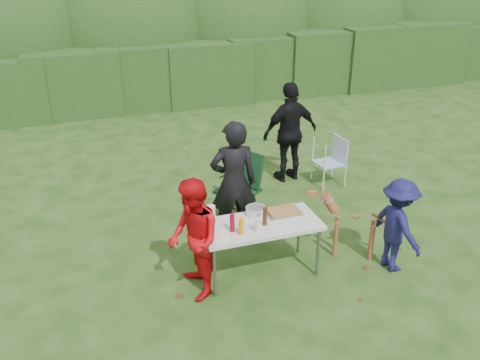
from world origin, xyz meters
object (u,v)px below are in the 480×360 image
object	(u,v)px
folding_table	(260,227)
paper_towel_roll	(211,216)
child	(397,225)
person_cook	(234,183)
person_black_puffy	(290,132)
camping_chair	(238,187)
ketchup_bottle	(232,223)
person_red_jacket	(194,240)
lawn_chair	(329,161)
mustard_bottle	(241,227)
dog	(355,226)
beer_bottle	(265,216)

from	to	relation	value
folding_table	paper_towel_roll	xyz separation A→B (m)	(-0.59, 0.16, 0.18)
child	person_cook	bearing A→B (deg)	47.16
person_black_puffy	camping_chair	distance (m)	1.74
person_black_puffy	ketchup_bottle	world-z (taller)	person_black_puffy
person_red_jacket	ketchup_bottle	xyz separation A→B (m)	(0.49, 0.06, 0.10)
person_red_jacket	camping_chair	world-z (taller)	person_red_jacket
child	folding_table	bearing A→B (deg)	70.52
folding_table	ketchup_bottle	distance (m)	0.43
person_red_jacket	child	world-z (taller)	person_red_jacket
lawn_chair	mustard_bottle	bearing A→B (deg)	37.55
folding_table	mustard_bottle	xyz separation A→B (m)	(-0.31, -0.17, 0.15)
person_cook	camping_chair	bearing A→B (deg)	-107.20
person_cook	dog	xyz separation A→B (m)	(1.41, -0.93, -0.44)
person_red_jacket	lawn_chair	size ratio (longest dim) A/B	1.79
person_red_jacket	paper_towel_roll	bearing A→B (deg)	134.95
folding_table	lawn_chair	size ratio (longest dim) A/B	1.78
folding_table	dog	xyz separation A→B (m)	(1.36, -0.01, -0.24)
person_red_jacket	dog	xyz separation A→B (m)	(2.24, 0.12, -0.30)
person_red_jacket	beer_bottle	xyz separation A→B (m)	(0.92, 0.08, 0.11)
person_cook	beer_bottle	xyz separation A→B (m)	(0.09, -0.97, -0.04)
person_cook	camping_chair	distance (m)	0.74
person_red_jacket	beer_bottle	bearing A→B (deg)	94.78
person_red_jacket	lawn_chair	distance (m)	3.82
dog	camping_chair	world-z (taller)	camping_chair
camping_chair	beer_bottle	bearing A→B (deg)	53.50
folding_table	person_red_jacket	world-z (taller)	person_red_jacket
child	lawn_chair	world-z (taller)	child
person_black_puffy	ketchup_bottle	xyz separation A→B (m)	(-1.93, -2.64, -0.04)
camping_chair	mustard_bottle	size ratio (longest dim) A/B	5.18
beer_bottle	mustard_bottle	bearing A→B (deg)	-161.42
dog	lawn_chair	bearing A→B (deg)	-78.41
folding_table	dog	size ratio (longest dim) A/B	1.58
folding_table	camping_chair	distance (m)	1.53
folding_table	person_black_puffy	bearing A→B (deg)	59.00
beer_bottle	folding_table	bearing A→B (deg)	129.79
person_cook	person_red_jacket	distance (m)	1.35
person_black_puffy	ketchup_bottle	size ratio (longest dim) A/B	8.10
ketchup_bottle	mustard_bottle	bearing A→B (deg)	-51.26
person_black_puffy	paper_towel_roll	size ratio (longest dim) A/B	6.85
beer_bottle	camping_chair	bearing A→B (deg)	83.75
camping_chair	lawn_chair	distance (m)	2.04
mustard_bottle	person_black_puffy	bearing A→B (deg)	55.89
ketchup_bottle	dog	bearing A→B (deg)	1.96
child	ketchup_bottle	size ratio (longest dim) A/B	5.76
camping_chair	person_red_jacket	bearing A→B (deg)	25.99
person_cook	beer_bottle	bearing A→B (deg)	101.44
person_cook	child	distance (m)	2.23
folding_table	camping_chair	bearing A→B (deg)	82.02
person_cook	dog	distance (m)	1.74
person_red_jacket	child	xyz separation A→B (m)	(2.58, -0.32, -0.12)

